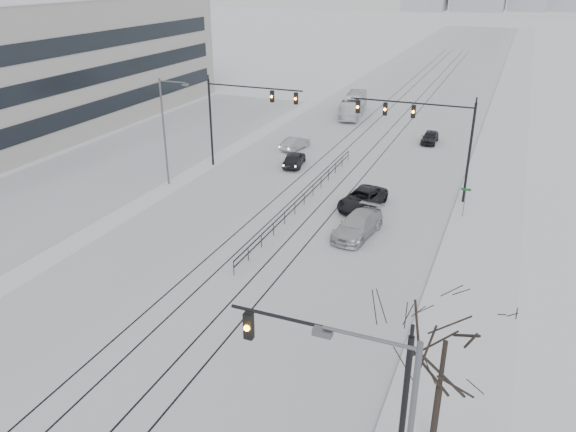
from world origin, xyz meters
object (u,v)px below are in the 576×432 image
Objects in this scene: sedan_sb_inner at (294,159)px; sedan_nb_right at (358,225)px; bare_tree at (444,353)px; traffic_mast_near at (355,388)px; box_truck at (353,105)px; sedan_nb_front at (362,199)px; sedan_sb_outer at (295,144)px; sedan_nb_far at (430,137)px.

sedan_sb_inner is 15.58m from sedan_nb_right.
sedan_sb_inner is (-17.43, 29.51, -3.79)m from bare_tree.
sedan_nb_right is (-5.42, 20.24, -3.79)m from traffic_mast_near.
sedan_nb_front is at bearing 99.60° from box_truck.
bare_tree reaches higher than sedan_sb_inner.
sedan_nb_right is at bearing 114.44° from bare_tree.
bare_tree is 1.18× the size of sedan_nb_front.
sedan_nb_far is (12.37, 7.50, 0.01)m from sedan_sb_outer.
sedan_sb_outer is 14.47m from sedan_nb_far.
bare_tree is at bearing 110.80° from sedan_sb_inner.
sedan_sb_outer is at bearing 131.85° from sedan_nb_right.
traffic_mast_near is 36.03m from sedan_sb_inner.
sedan_sb_inner is at bearing 121.68° from sedan_sb_outer.
sedan_sb_outer is 0.40× the size of box_truck.
box_truck is at bearing -98.67° from sedan_sb_inner.
traffic_mast_near is at bearing 98.12° from box_truck.
sedan_nb_front reaches higher than sedan_sb_inner.
traffic_mast_near reaches higher than sedan_nb_right.
sedan_nb_front is 29.85m from box_truck.
sedan_sb_outer is 0.74× the size of sedan_nb_front.
bare_tree reaches higher than sedan_nb_front.
sedan_nb_right is 34.89m from box_truck.
sedan_sb_inner is at bearing 114.80° from traffic_mast_near.
sedan_nb_front is (-6.44, 25.21, -3.84)m from traffic_mast_near.
sedan_nb_far is (1.95, 19.78, -0.08)m from sedan_nb_front.
sedan_nb_right is 1.41× the size of sedan_nb_far.
sedan_sb_inner is 0.79× the size of sedan_nb_front.
box_truck reaches higher than sedan_nb_right.
sedan_sb_outer is at bearing 119.21° from bare_tree.
sedan_nb_front is (8.58, -7.31, 0.02)m from sedan_sb_inner.
sedan_sb_inner is 1.09× the size of sedan_nb_far.
traffic_mast_near is 45.38m from sedan_nb_far.
sedan_nb_far is at bearing 94.65° from sedan_nb_front.
sedan_nb_front is at bearing -95.65° from sedan_nb_far.
sedan_sb_inner is 1.07× the size of sedan_sb_outer.
sedan_nb_front is 0.97× the size of sedan_nb_right.
bare_tree reaches higher than sedan_sb_outer.
traffic_mast_near reaches higher than sedan_nb_front.
sedan_nb_right is at bearing 118.26° from sedan_sb_inner.
sedan_nb_right is at bearing 98.74° from box_truck.
bare_tree is 1.14× the size of sedan_nb_right.
traffic_mast_near is 1.82× the size of sedan_sb_outer.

